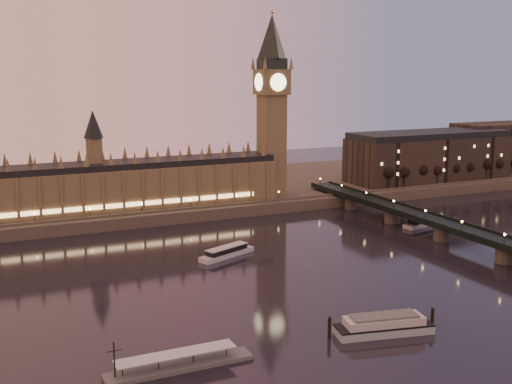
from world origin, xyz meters
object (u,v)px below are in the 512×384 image
(moored_barge, at_px, (384,325))
(pontoon_pier, at_px, (179,364))
(cruise_boat_b, at_px, (423,222))
(cruise_boat_a, at_px, (227,252))

(moored_barge, relative_size, pontoon_pier, 0.84)
(cruise_boat_b, height_order, moored_barge, moored_barge)
(pontoon_pier, bearing_deg, cruise_boat_a, 60.78)
(cruise_boat_a, distance_m, cruise_boat_b, 111.21)
(cruise_boat_b, bearing_deg, cruise_boat_a, 169.40)
(pontoon_pier, bearing_deg, moored_barge, -3.45)
(cruise_boat_b, xyz_separation_m, moored_barge, (-98.40, -103.12, 0.65))
(moored_barge, bearing_deg, pontoon_pier, -171.73)
(moored_barge, bearing_deg, cruise_boat_b, 58.06)
(cruise_boat_a, height_order, pontoon_pier, pontoon_pier)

